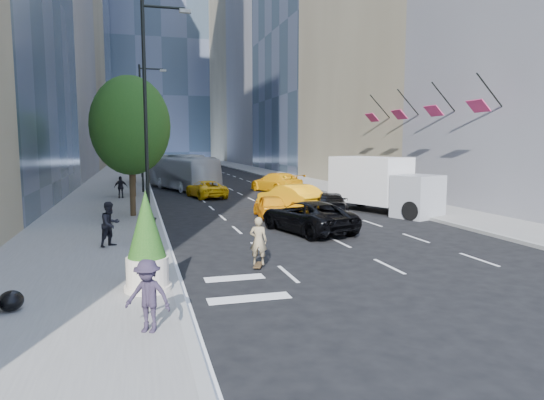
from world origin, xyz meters
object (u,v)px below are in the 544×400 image
object	(u,v)px
black_sedan_mercedes	(330,204)
skateboarder	(258,244)
planter_shrub	(147,243)
city_bus	(181,172)
black_sedan_lincoln	(307,216)
box_truck	(382,184)
trash_can	(148,231)

from	to	relation	value
black_sedan_mercedes	skateboarder	bearing A→B (deg)	75.87
skateboarder	black_sedan_mercedes	bearing A→B (deg)	-100.67
planter_shrub	skateboarder	bearing A→B (deg)	29.42
skateboarder	city_bus	size ratio (longest dim) A/B	0.14
black_sedan_lincoln	planter_shrub	world-z (taller)	planter_shrub
city_bus	planter_shrub	xyz separation A→B (m)	(-3.55, -29.95, -0.10)
black_sedan_mercedes	box_truck	world-z (taller)	box_truck
black_sedan_mercedes	box_truck	bearing A→B (deg)	-153.37
skateboarder	trash_can	xyz separation A→B (m)	(-3.40, 4.32, -0.17)
black_sedan_lincoln	black_sedan_mercedes	size ratio (longest dim) A/B	1.16
skateboarder	city_bus	world-z (taller)	city_bus
skateboarder	city_bus	bearing A→B (deg)	-67.15
black_sedan_lincoln	box_truck	bearing A→B (deg)	-157.63
box_truck	trash_can	bearing A→B (deg)	-177.12
city_bus	black_sedan_mercedes	bearing A→B (deg)	-86.45
black_sedan_mercedes	black_sedan_lincoln	bearing A→B (deg)	75.79
skateboarder	box_truck	size ratio (longest dim) A/B	0.22
black_sedan_lincoln	black_sedan_mercedes	distance (m)	5.34
black_sedan_mercedes	trash_can	bearing A→B (deg)	49.05
skateboarder	black_sedan_mercedes	size ratio (longest dim) A/B	0.35
black_sedan_mercedes	trash_can	world-z (taller)	black_sedan_mercedes
black_sedan_mercedes	city_bus	size ratio (longest dim) A/B	0.41
skateboarder	black_sedan_mercedes	world-z (taller)	skateboarder
skateboarder	planter_shrub	distance (m)	4.12
skateboarder	city_bus	xyz separation A→B (m)	(0.00, 27.95, 0.74)
city_bus	planter_shrub	world-z (taller)	city_bus
planter_shrub	black_sedan_mercedes	bearing A→B (deg)	49.74
black_sedan_lincoln	box_truck	xyz separation A→B (m)	(6.36, 4.88, 0.92)
black_sedan_lincoln	black_sedan_mercedes	bearing A→B (deg)	-138.73
box_truck	planter_shrub	xyz separation A→B (m)	(-13.61, -12.48, -0.22)
black_sedan_mercedes	box_truck	distance (m)	3.57
black_sedan_mercedes	trash_can	distance (m)	11.57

